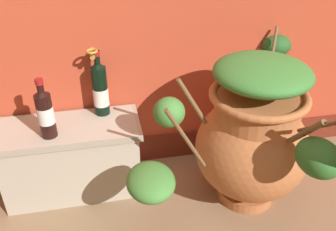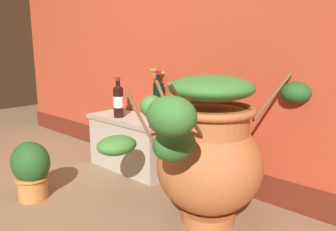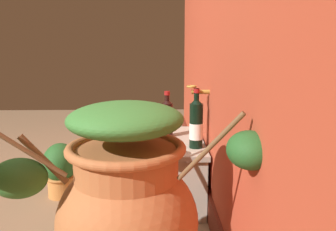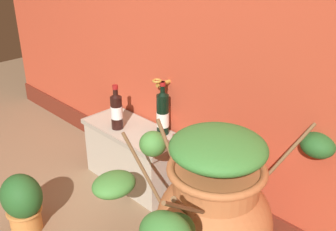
# 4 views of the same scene
# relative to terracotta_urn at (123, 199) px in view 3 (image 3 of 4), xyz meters

# --- Properties ---
(terracotta_urn) EXTENTS (0.95, 1.04, 0.78)m
(terracotta_urn) POSITION_rel_terracotta_urn_xyz_m (0.00, 0.00, 0.00)
(terracotta_urn) COLOR #B26638
(terracotta_urn) RESTS_ON ground_plane
(stone_ledge) EXTENTS (0.69, 0.31, 0.38)m
(stone_ledge) POSITION_rel_terracotta_urn_xyz_m (-0.84, 0.25, -0.18)
(stone_ledge) COLOR #B2A893
(stone_ledge) RESTS_ON ground_plane
(wine_bottle_left) EXTENTS (0.07, 0.07, 0.29)m
(wine_bottle_left) POSITION_rel_terracotta_urn_xyz_m (-0.92, 0.19, 0.13)
(wine_bottle_left) COLOR black
(wine_bottle_left) RESTS_ON stone_ledge
(wine_bottle_middle) EXTENTS (0.08, 0.08, 0.33)m
(wine_bottle_middle) POSITION_rel_terracotta_urn_xyz_m (-0.67, 0.34, 0.14)
(wine_bottle_middle) COLOR black
(wine_bottle_middle) RESTS_ON stone_ledge
(potted_shrub) EXTENTS (0.25, 0.21, 0.35)m
(potted_shrub) POSITION_rel_terracotta_urn_xyz_m (-0.90, -0.49, -0.20)
(potted_shrub) COLOR #CC7F3D
(potted_shrub) RESTS_ON ground_plane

